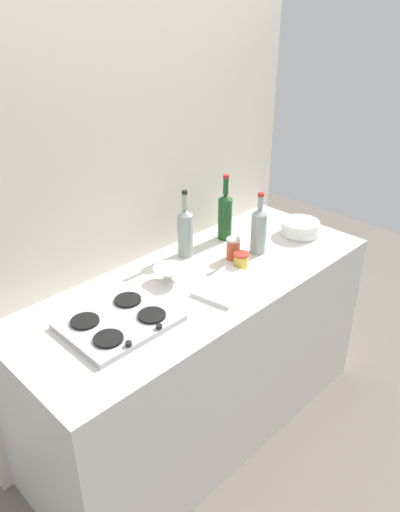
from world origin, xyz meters
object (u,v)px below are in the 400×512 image
(condiment_jar_front, at_px, (233,248))
(condiment_jar_rear, at_px, (241,260))
(wine_bottle_mid_right, at_px, (185,231))
(cutting_board, at_px, (227,286))
(wine_bottle_leftmost, at_px, (259,230))
(plate_stack, at_px, (301,228))
(wine_bottle_mid_left, at_px, (225,215))
(stovetop_hob, at_px, (119,321))
(mixing_bowl, at_px, (170,274))

(condiment_jar_front, xyz_separation_m, condiment_jar_rear, (-0.04, -0.08, -0.02))
(wine_bottle_mid_right, bearing_deg, condiment_jar_rear, -70.09)
(condiment_jar_front, bearing_deg, condiment_jar_rear, -114.22)
(cutting_board, bearing_deg, wine_bottle_mid_right, 77.17)
(wine_bottle_leftmost, xyz_separation_m, condiment_jar_front, (-0.14, 0.04, -0.07))
(plate_stack, distance_m, wine_bottle_leftmost, 0.33)
(condiment_jar_front, xyz_separation_m, cutting_board, (-0.22, -0.16, -0.05))
(wine_bottle_mid_right, height_order, condiment_jar_rear, wine_bottle_mid_right)
(wine_bottle_mid_left, relative_size, wine_bottle_mid_right, 1.03)
(stovetop_hob, height_order, mixing_bowl, mixing_bowl)
(mixing_bowl, distance_m, condiment_jar_front, 0.37)
(wine_bottle_mid_left, bearing_deg, wine_bottle_mid_right, 177.99)
(wine_bottle_mid_left, bearing_deg, condiment_jar_rear, -123.55)
(condiment_jar_rear, bearing_deg, cutting_board, -157.17)
(stovetop_hob, bearing_deg, plate_stack, -1.83)
(wine_bottle_leftmost, distance_m, wine_bottle_mid_left, 0.23)
(mixing_bowl, relative_size, condiment_jar_rear, 1.95)
(stovetop_hob, distance_m, condiment_jar_front, 0.73)
(wine_bottle_leftmost, relative_size, condiment_jar_rear, 4.23)
(mixing_bowl, distance_m, condiment_jar_rear, 0.36)
(wine_bottle_leftmost, bearing_deg, condiment_jar_rear, -166.60)
(wine_bottle_mid_right, relative_size, cutting_board, 1.14)
(mixing_bowl, xyz_separation_m, cutting_board, (0.14, -0.22, -0.03))
(stovetop_hob, distance_m, wine_bottle_leftmost, 0.87)
(plate_stack, relative_size, condiment_jar_front, 1.91)
(mixing_bowl, relative_size, cutting_board, 0.49)
(wine_bottle_leftmost, bearing_deg, wine_bottle_mid_left, 89.81)
(stovetop_hob, xyz_separation_m, mixing_bowl, (0.36, 0.10, 0.02))
(mixing_bowl, height_order, condiment_jar_rear, condiment_jar_rear)
(wine_bottle_leftmost, distance_m, cutting_board, 0.39)
(stovetop_hob, xyz_separation_m, condiment_jar_rear, (0.68, -0.04, 0.02))
(stovetop_hob, distance_m, plate_stack, 1.18)
(wine_bottle_mid_right, bearing_deg, mixing_bowl, -149.67)
(plate_stack, relative_size, wine_bottle_mid_right, 0.61)
(plate_stack, xyz_separation_m, cutting_board, (-0.68, -0.08, -0.03))
(condiment_jar_front, distance_m, condiment_jar_rear, 0.09)
(stovetop_hob, distance_m, condiment_jar_rear, 0.69)
(mixing_bowl, bearing_deg, wine_bottle_mid_right, 30.33)
(wine_bottle_mid_right, height_order, cutting_board, wine_bottle_mid_right)
(wine_bottle_mid_right, relative_size, condiment_jar_rear, 4.55)
(condiment_jar_front, relative_size, condiment_jar_rear, 1.46)
(plate_stack, height_order, wine_bottle_mid_right, wine_bottle_mid_right)
(condiment_jar_front, bearing_deg, wine_bottle_mid_right, 125.84)
(wine_bottle_leftmost, distance_m, wine_bottle_mid_right, 0.36)
(wine_bottle_leftmost, height_order, cutting_board, wine_bottle_leftmost)
(stovetop_hob, bearing_deg, wine_bottle_leftmost, -0.13)
(wine_bottle_mid_right, distance_m, mixing_bowl, 0.27)
(stovetop_hob, distance_m, mixing_bowl, 0.38)
(plate_stack, height_order, mixing_bowl, plate_stack)
(cutting_board, bearing_deg, condiment_jar_front, 36.36)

